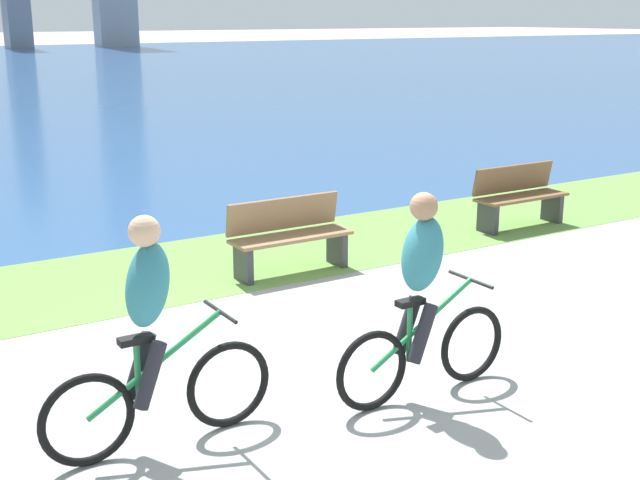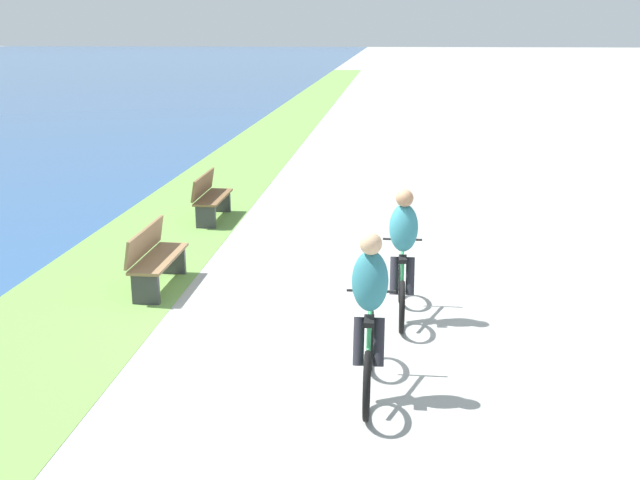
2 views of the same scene
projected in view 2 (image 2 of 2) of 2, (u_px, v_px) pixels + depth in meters
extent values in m
plane|color=#9E9E99|center=(321.00, 319.00, 9.49)|extent=(300.00, 300.00, 0.00)
cube|color=#6B9947|center=(75.00, 310.00, 9.79)|extent=(120.00, 2.50, 0.01)
torus|color=black|center=(401.00, 279.00, 9.99)|extent=(0.66, 0.06, 0.66)
torus|color=black|center=(402.00, 307.00, 9.00)|extent=(0.66, 0.06, 0.66)
cylinder|color=#268C4C|center=(402.00, 272.00, 9.39)|extent=(1.01, 0.04, 0.62)
cylinder|color=#268C4C|center=(402.00, 279.00, 9.28)|extent=(0.04, 0.04, 0.48)
cube|color=black|center=(403.00, 259.00, 9.21)|extent=(0.24, 0.10, 0.05)
cylinder|color=black|center=(402.00, 239.00, 9.78)|extent=(0.03, 0.52, 0.03)
ellipsoid|color=teal|center=(404.00, 228.00, 9.20)|extent=(0.40, 0.36, 0.65)
sphere|color=#A57A59|center=(405.00, 198.00, 9.10)|extent=(0.22, 0.22, 0.22)
cylinder|color=#26262D|center=(394.00, 276.00, 9.33)|extent=(0.27, 0.11, 0.49)
cylinder|color=#26262D|center=(410.00, 276.00, 9.31)|extent=(0.27, 0.11, 0.49)
torus|color=black|center=(370.00, 340.00, 8.01)|extent=(0.68, 0.06, 0.68)
torus|color=black|center=(367.00, 386.00, 6.99)|extent=(0.68, 0.06, 0.68)
cylinder|color=#268C4C|center=(369.00, 336.00, 7.39)|extent=(1.04, 0.04, 0.63)
cylinder|color=#268C4C|center=(369.00, 346.00, 7.28)|extent=(0.04, 0.04, 0.49)
cube|color=black|center=(369.00, 321.00, 7.21)|extent=(0.24, 0.10, 0.05)
cylinder|color=black|center=(371.00, 291.00, 7.80)|extent=(0.03, 0.52, 0.03)
ellipsoid|color=teal|center=(370.00, 281.00, 7.20)|extent=(0.40, 0.36, 0.65)
sphere|color=#D8AD84|center=(371.00, 244.00, 7.10)|extent=(0.22, 0.22, 0.22)
cylinder|color=#26262D|center=(359.00, 341.00, 7.33)|extent=(0.27, 0.11, 0.49)
cylinder|color=#26262D|center=(379.00, 342.00, 7.31)|extent=(0.27, 0.11, 0.49)
cube|color=brown|center=(213.00, 197.00, 14.32)|extent=(1.50, 0.45, 0.04)
cube|color=brown|center=(203.00, 184.00, 14.27)|extent=(1.50, 0.11, 0.40)
cube|color=#38383D|center=(221.00, 201.00, 15.01)|extent=(0.08, 0.37, 0.45)
cube|color=#38383D|center=(206.00, 217.00, 13.76)|extent=(0.08, 0.37, 0.45)
cube|color=olive|center=(159.00, 258.00, 10.51)|extent=(1.50, 0.45, 0.04)
cube|color=olive|center=(145.00, 241.00, 10.46)|extent=(1.50, 0.11, 0.40)
cube|color=#38383D|center=(173.00, 260.00, 11.19)|extent=(0.08, 0.37, 0.45)
cube|color=#38383D|center=(146.00, 288.00, 9.95)|extent=(0.08, 0.37, 0.45)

